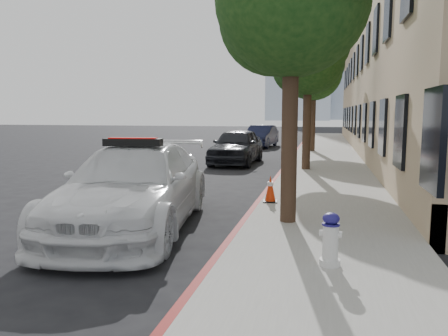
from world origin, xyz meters
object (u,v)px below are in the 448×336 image
at_px(police_car, 134,187).
at_px(parked_car_far, 261,136).
at_px(traffic_cone, 270,189).
at_px(fire_hydrant, 330,240).
at_px(parked_car_mid, 237,146).

xyz_separation_m(police_car, parked_car_far, (-0.45, 20.32, -0.10)).
bearing_deg(police_car, parked_car_far, 83.74).
height_order(parked_car_far, traffic_cone, parked_car_far).
height_order(police_car, traffic_cone, police_car).
height_order(fire_hydrant, traffic_cone, fire_hydrant).
distance_m(police_car, parked_car_far, 20.33).
xyz_separation_m(parked_car_far, traffic_cone, (2.79, -18.01, -0.25)).
xyz_separation_m(police_car, fire_hydrant, (3.65, -1.76, -0.29)).
height_order(parked_car_mid, traffic_cone, parked_car_mid).
bearing_deg(parked_car_far, police_car, -83.76).
distance_m(parked_car_mid, fire_hydrant, 13.22).
relative_size(police_car, parked_car_far, 1.35).
xyz_separation_m(parked_car_mid, parked_car_far, (-0.27, 9.42, -0.06)).
distance_m(police_car, traffic_cone, 3.31).
xyz_separation_m(parked_car_mid, traffic_cone, (2.52, -8.59, -0.31)).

